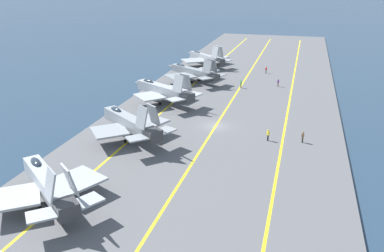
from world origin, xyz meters
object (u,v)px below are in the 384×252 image
Objects in this scene: parked_jet_third at (129,122)px; parked_jet_fourth at (162,90)px; parked_jet_sixth at (205,57)px; crew_red_vest at (266,70)px; crew_brown_vest at (303,136)px; crew_green_vest at (241,84)px; parked_jet_second at (47,183)px; crew_purple_vest at (278,82)px; parked_jet_fifth at (193,72)px; crew_yellow_vest at (268,135)px.

parked_jet_fourth is at bearing 4.35° from parked_jet_third.
crew_red_vest is at bearing -106.76° from parked_jet_sixth.
crew_green_vest is at bearing 26.01° from crew_brown_vest.
parked_jet_second reaches higher than crew_red_vest.
crew_green_vest is at bearing 165.98° from crew_red_vest.
parked_jet_second is 61.18m from crew_purple_vest.
parked_jet_sixth is at bearing 73.24° from crew_red_vest.
parked_jet_fifth is at bearing -175.75° from parked_jet_sixth.
parked_jet_third is at bearing 152.43° from crew_purple_vest.
parked_jet_fifth reaches higher than crew_yellow_vest.
crew_green_vest is (29.31, 8.84, -0.02)m from crew_yellow_vest.
parked_jet_third reaches higher than crew_green_vest.
parked_jet_fifth reaches higher than crew_red_vest.
crew_brown_vest is at bearing -153.99° from crew_green_vest.
parked_jet_fourth is 9.49× the size of crew_red_vest.
parked_jet_sixth reaches higher than crew_red_vest.
crew_purple_vest is at bearing -48.79° from parked_jet_fourth.
parked_jet_third is at bearing -3.51° from parked_jet_second.
crew_brown_vest reaches higher than crew_red_vest.
crew_brown_vest is 32.66m from crew_purple_vest.
parked_jet_fourth is 36.28m from parked_jet_sixth.
parked_jet_sixth is 55.12m from crew_yellow_vest.
parked_jet_fifth reaches higher than crew_purple_vest.
crew_brown_vest is (-49.78, -27.33, -1.24)m from parked_jet_sixth.
crew_brown_vest is at bearing -167.34° from crew_red_vest.
crew_brown_vest is at bearing -116.31° from parked_jet_fourth.
parked_jet_second is at bearing 178.94° from parked_jet_fifth.
crew_yellow_vest reaches higher than crew_red_vest.
parked_jet_fourth reaches higher than parked_jet_sixth.
parked_jet_sixth is 8.25× the size of crew_yellow_vest.
parked_jet_third is 55.58m from parked_jet_sixth.
crew_red_vest is at bearing -13.67° from parked_jet_second.
parked_jet_third reaches higher than parked_jet_fourth.
parked_jet_fourth is at bearing 131.21° from crew_purple_vest.
parked_jet_fourth is 9.06× the size of crew_yellow_vest.
crew_green_vest reaches higher than crew_red_vest.
crew_green_vest is at bearing -147.71° from parked_jet_sixth.
crew_yellow_vest is 1.02× the size of crew_brown_vest.
parked_jet_second reaches higher than crew_green_vest.
parked_jet_fourth is 1.10× the size of parked_jet_sixth.
parked_jet_third is 26.52m from crew_brown_vest.
parked_jet_fifth is at bearing 129.47° from crew_red_vest.
parked_jet_fifth is (56.77, -1.05, -0.09)m from parked_jet_second.
crew_yellow_vest is at bearing -178.42° from crew_purple_vest.
parked_jet_fifth is 1.09× the size of parked_jet_sixth.
crew_brown_vest is (5.78, -25.82, -1.82)m from parked_jet_third.
crew_green_vest is (54.01, -13.04, -1.46)m from parked_jet_second.
crew_purple_vest is at bearing -88.05° from parked_jet_fifth.
crew_purple_vest is (3.44, -7.94, -0.01)m from crew_green_vest.
crew_brown_vest is 1.00× the size of crew_green_vest.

